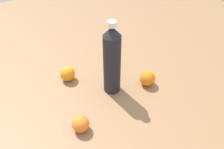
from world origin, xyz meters
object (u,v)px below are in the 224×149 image
(water_bottle, at_px, (112,60))
(orange_1, at_px, (81,124))
(orange_2, at_px, (147,78))
(orange_0, at_px, (68,74))

(water_bottle, bearing_deg, orange_1, -173.66)
(orange_2, bearing_deg, orange_1, -165.37)
(orange_1, bearing_deg, orange_2, 14.63)
(orange_2, bearing_deg, water_bottle, 163.26)
(water_bottle, bearing_deg, orange_0, 105.65)
(orange_1, height_order, orange_2, orange_2)
(orange_0, bearing_deg, water_bottle, -46.35)
(water_bottle, distance_m, orange_2, 0.19)
(water_bottle, height_order, orange_1, water_bottle)
(water_bottle, xyz_separation_m, orange_2, (0.15, -0.04, -0.12))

